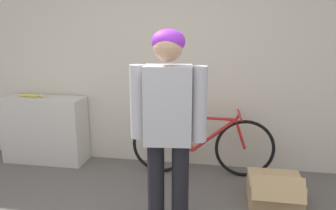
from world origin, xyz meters
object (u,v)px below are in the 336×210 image
object	(u,v)px
bicycle	(202,145)
cardboard_box	(274,189)
person	(168,117)
banana	(32,96)

from	to	relation	value
bicycle	cardboard_box	size ratio (longest dim) A/B	3.18
person	cardboard_box	distance (m)	1.49
person	banana	bearing A→B (deg)	140.33
person	banana	world-z (taller)	person
bicycle	cardboard_box	world-z (taller)	bicycle
bicycle	banana	bearing A→B (deg)	175.30
banana	cardboard_box	world-z (taller)	banana
bicycle	cardboard_box	distance (m)	0.95
person	cardboard_box	bearing A→B (deg)	29.94
banana	bicycle	bearing A→B (deg)	-1.97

